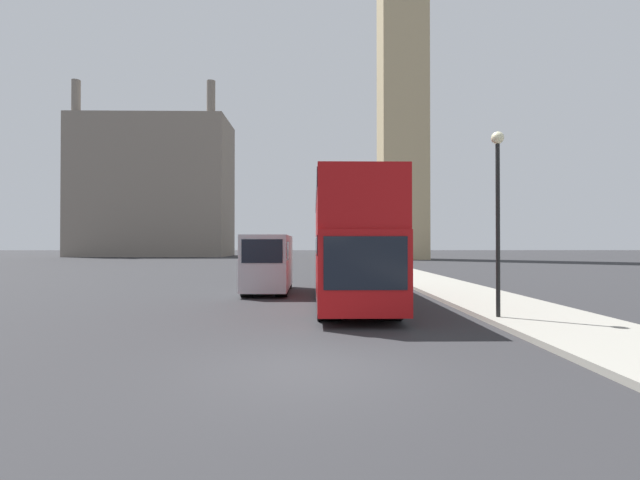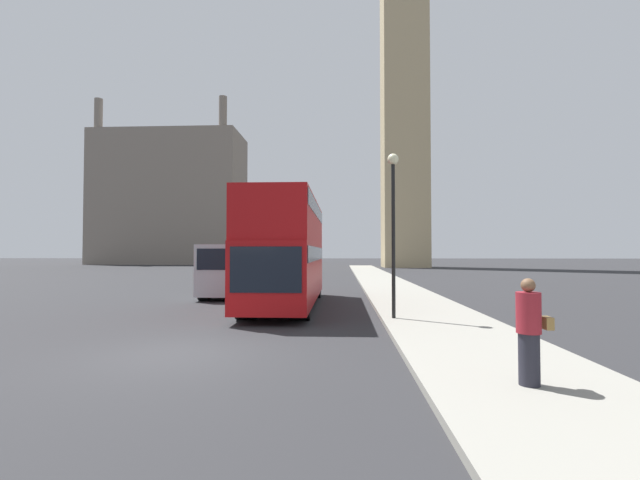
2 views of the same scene
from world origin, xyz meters
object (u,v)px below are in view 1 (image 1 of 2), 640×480
object	(u,v)px
red_double_decker_bus	(349,238)
white_van	(268,262)
street_lamp	(498,194)
clock_tower	(402,21)

from	to	relation	value
red_double_decker_bus	white_van	size ratio (longest dim) A/B	1.99
white_van	street_lamp	bearing A→B (deg)	-45.68
street_lamp	white_van	bearing A→B (deg)	134.32
red_double_decker_bus	street_lamp	xyz separation A→B (m)	(3.98, -3.93, 1.24)
red_double_decker_bus	white_van	bearing A→B (deg)	133.10
red_double_decker_bus	white_van	xyz separation A→B (m)	(-3.46, 3.69, -1.06)
clock_tower	white_van	distance (m)	58.19
clock_tower	street_lamp	world-z (taller)	clock_tower
red_double_decker_bus	street_lamp	distance (m)	5.73
clock_tower	red_double_decker_bus	distance (m)	59.66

